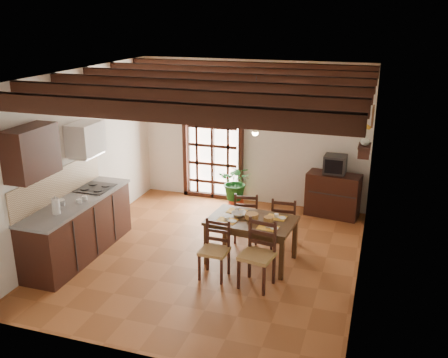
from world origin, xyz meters
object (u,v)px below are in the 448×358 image
at_px(chair_near_left, 215,260).
at_px(chair_near_right, 257,267).
at_px(pendant_lamp, 255,127).
at_px(kitchen_counter, 78,227).
at_px(dining_table, 252,225).
at_px(crt_tv, 335,164).
at_px(chair_far_right, 284,231).
at_px(potted_plant, 236,180).
at_px(sideboard, 333,195).
at_px(chair_far_left, 247,225).

height_order(chair_near_left, chair_near_right, chair_near_right).
bearing_deg(pendant_lamp, chair_near_right, -71.27).
distance_m(kitchen_counter, dining_table, 2.69).
bearing_deg(crt_tv, chair_far_right, -108.14).
xyz_separation_m(kitchen_counter, crt_tv, (3.59, 2.82, 0.53)).
distance_m(chair_near_right, potted_plant, 2.92).
distance_m(kitchen_counter, chair_near_left, 2.25).
distance_m(crt_tv, potted_plant, 1.88).
bearing_deg(kitchen_counter, pendant_lamp, 15.32).
bearing_deg(sideboard, pendant_lamp, -107.03).
relative_size(kitchen_counter, potted_plant, 1.22).
bearing_deg(kitchen_counter, sideboard, 38.19).
height_order(chair_near_right, chair_far_right, chair_near_right).
distance_m(chair_near_right, pendant_lamp, 1.96).
height_order(kitchen_counter, sideboard, kitchen_counter).
distance_m(chair_far_right, potted_plant, 1.87).
bearing_deg(pendant_lamp, dining_table, -90.00).
relative_size(dining_table, chair_near_left, 1.60).
bearing_deg(potted_plant, dining_table, -67.39).
height_order(sideboard, crt_tv, crt_tv).
bearing_deg(chair_far_right, sideboard, -114.35).
bearing_deg(pendant_lamp, potted_plant, 113.66).
bearing_deg(chair_near_left, potted_plant, 101.81).
bearing_deg(potted_plant, kitchen_counter, -124.03).
bearing_deg(pendant_lamp, chair_far_right, 54.25).
distance_m(dining_table, potted_plant, 2.18).
height_order(chair_near_right, crt_tv, crt_tv).
xyz_separation_m(potted_plant, pendant_lamp, (0.84, -1.91, 1.51)).
relative_size(chair_far_right, sideboard, 0.91).
xyz_separation_m(chair_near_right, chair_far_left, (-0.52, 1.36, -0.02)).
bearing_deg(chair_far_left, chair_near_left, 76.38).
distance_m(dining_table, chair_near_left, 0.81).
relative_size(dining_table, chair_near_right, 1.42).
bearing_deg(chair_far_left, dining_table, 102.39).
bearing_deg(kitchen_counter, chair_far_left, 28.82).
bearing_deg(potted_plant, chair_near_right, -67.73).
xyz_separation_m(sideboard, pendant_lamp, (-0.98, -2.11, 1.67)).
distance_m(chair_far_left, sideboard, 1.97).
relative_size(crt_tv, pendant_lamp, 0.48).
bearing_deg(chair_near_right, crt_tv, 85.76).
relative_size(chair_far_right, pendant_lamp, 1.04).
bearing_deg(sideboard, chair_near_left, -107.70).
bearing_deg(sideboard, chair_far_right, -102.88).
height_order(chair_far_right, potted_plant, potted_plant).
height_order(chair_far_left, pendant_lamp, pendant_lamp).
bearing_deg(chair_near_right, pendant_lamp, 118.36).
relative_size(dining_table, crt_tv, 3.30).
bearing_deg(chair_near_left, kitchen_counter, -178.35).
bearing_deg(chair_near_right, chair_near_left, -175.17).
bearing_deg(potted_plant, crt_tv, 5.90).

